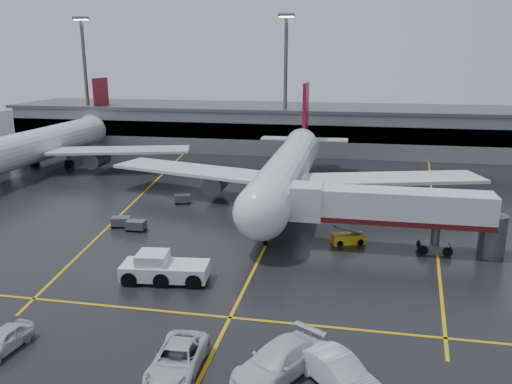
# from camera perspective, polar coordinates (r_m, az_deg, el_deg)

# --- Properties ---
(ground) EXTENTS (220.00, 220.00, 0.00)m
(ground) POSITION_cam_1_polar(r_m,az_deg,el_deg) (57.73, 2.33, -3.44)
(ground) COLOR black
(ground) RESTS_ON ground
(apron_line_centre) EXTENTS (0.25, 90.00, 0.02)m
(apron_line_centre) POSITION_cam_1_polar(r_m,az_deg,el_deg) (57.73, 2.33, -3.43)
(apron_line_centre) COLOR gold
(apron_line_centre) RESTS_ON ground
(apron_line_stop) EXTENTS (60.00, 0.25, 0.02)m
(apron_line_stop) POSITION_cam_1_polar(r_m,az_deg,el_deg) (37.82, -2.88, -13.69)
(apron_line_stop) COLOR gold
(apron_line_stop) RESTS_ON ground
(apron_line_left) EXTENTS (9.99, 69.35, 0.02)m
(apron_line_left) POSITION_cam_1_polar(r_m,az_deg,el_deg) (72.41, -12.26, 0.01)
(apron_line_left) COLOR gold
(apron_line_left) RESTS_ON ground
(apron_line_right) EXTENTS (7.57, 69.64, 0.02)m
(apron_line_right) POSITION_cam_1_polar(r_m,az_deg,el_deg) (67.44, 18.97, -1.56)
(apron_line_right) COLOR gold
(apron_line_right) RESTS_ON ground
(terminal) EXTENTS (122.00, 19.00, 8.60)m
(terminal) POSITION_cam_1_polar(r_m,az_deg,el_deg) (103.41, 6.42, 7.05)
(terminal) COLOR gray
(terminal) RESTS_ON ground
(light_mast_left) EXTENTS (3.00, 1.20, 25.45)m
(light_mast_left) POSITION_cam_1_polar(r_m,az_deg,el_deg) (110.00, -18.34, 12.18)
(light_mast_left) COLOR #595B60
(light_mast_left) RESTS_ON ground
(light_mast_mid) EXTENTS (3.00, 1.20, 25.45)m
(light_mast_mid) POSITION_cam_1_polar(r_m,az_deg,el_deg) (97.20, 3.29, 12.64)
(light_mast_mid) COLOR #595B60
(light_mast_mid) RESTS_ON ground
(main_airliner) EXTENTS (48.80, 45.60, 14.10)m
(main_airliner) POSITION_cam_1_polar(r_m,az_deg,el_deg) (65.92, 3.65, 2.63)
(main_airliner) COLOR silver
(main_airliner) RESTS_ON ground
(second_airliner) EXTENTS (48.80, 45.60, 14.10)m
(second_airliner) POSITION_cam_1_polar(r_m,az_deg,el_deg) (92.05, -22.27, 5.02)
(second_airliner) COLOR silver
(second_airliner) RESTS_ON ground
(jet_bridge) EXTENTS (19.90, 3.40, 6.05)m
(jet_bridge) POSITION_cam_1_polar(r_m,az_deg,el_deg) (50.40, 14.79, -1.98)
(jet_bridge) COLOR silver
(jet_bridge) RESTS_ON ground
(pushback_tractor) EXTENTS (7.36, 3.75, 2.53)m
(pushback_tractor) POSITION_cam_1_polar(r_m,az_deg,el_deg) (43.68, -10.28, -8.41)
(pushback_tractor) COLOR silver
(pushback_tractor) RESTS_ON ground
(belt_loader) EXTENTS (3.44, 2.42, 2.01)m
(belt_loader) POSITION_cam_1_polar(r_m,az_deg,el_deg) (52.23, 10.13, -5.09)
(belt_loader) COLOR yellow
(belt_loader) RESTS_ON ground
(service_van_a) EXTENTS (2.97, 6.02, 1.64)m
(service_van_a) POSITION_cam_1_polar(r_m,az_deg,el_deg) (32.07, -8.70, -17.84)
(service_van_a) COLOR silver
(service_van_a) RESTS_ON ground
(service_van_b) EXTENTS (5.66, 6.99, 1.90)m
(service_van_b) POSITION_cam_1_polar(r_m,az_deg,el_deg) (31.40, 2.44, -18.17)
(service_van_b) COLOR silver
(service_van_b) RESTS_ON ground
(service_van_c) EXTENTS (5.38, 5.51, 1.88)m
(service_van_c) POSITION_cam_1_polar(r_m,az_deg,el_deg) (30.84, 9.12, -19.06)
(service_van_c) COLOR silver
(service_van_c) RESTS_ON ground
(service_van_d) EXTENTS (2.15, 4.48, 1.48)m
(service_van_d) POSITION_cam_1_polar(r_m,az_deg,el_deg) (37.31, -26.17, -14.47)
(service_van_d) COLOR silver
(service_van_d) RESTS_ON ground
(baggage_cart_a) EXTENTS (2.01, 1.31, 1.12)m
(baggage_cart_a) POSITION_cam_1_polar(r_m,az_deg,el_deg) (56.51, -13.13, -3.57)
(baggage_cart_a) COLOR #595B60
(baggage_cart_a) RESTS_ON ground
(baggage_cart_b) EXTENTS (2.22, 1.67, 1.12)m
(baggage_cart_b) POSITION_cam_1_polar(r_m,az_deg,el_deg) (58.12, -14.69, -3.16)
(baggage_cart_b) COLOR #595B60
(baggage_cart_b) RESTS_ON ground
(baggage_cart_c) EXTENTS (2.32, 1.89, 1.12)m
(baggage_cart_c) POSITION_cam_1_polar(r_m,az_deg,el_deg) (65.86, -8.14, -0.71)
(baggage_cart_c) COLOR #595B60
(baggage_cart_c) RESTS_ON ground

